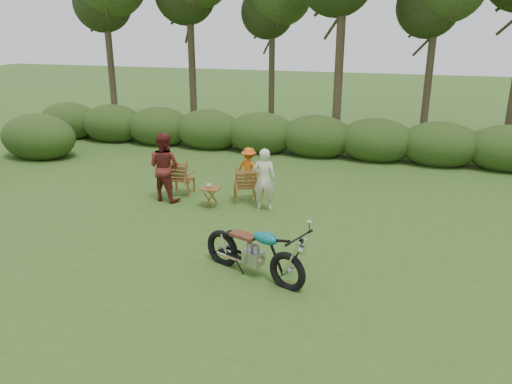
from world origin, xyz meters
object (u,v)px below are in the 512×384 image
(lawn_chair_right, at_px, (245,200))
(lawn_chair_left, at_px, (182,193))
(cup, at_px, (209,185))
(motorcycle, at_px, (253,274))
(child, at_px, (249,188))
(adult_a, at_px, (264,209))
(side_table, at_px, (210,197))
(adult_b, at_px, (166,200))

(lawn_chair_right, height_order, lawn_chair_left, lawn_chair_left)
(cup, bearing_deg, motorcycle, -55.75)
(motorcycle, height_order, lawn_chair_right, motorcycle)
(lawn_chair_left, bearing_deg, child, -150.36)
(lawn_chair_right, distance_m, adult_a, 0.82)
(child, bearing_deg, cup, 87.74)
(adult_a, bearing_deg, side_table, 5.66)
(side_table, height_order, adult_b, adult_b)
(side_table, height_order, cup, cup)
(lawn_chair_right, relative_size, child, 0.80)
(adult_b, height_order, child, adult_b)
(lawn_chair_left, xyz_separation_m, adult_a, (2.44, -0.49, 0.00))
(lawn_chair_right, xyz_separation_m, adult_b, (-1.97, -0.57, 0.00))
(motorcycle, bearing_deg, lawn_chair_left, 151.43)
(motorcycle, relative_size, cup, 16.35)
(lawn_chair_left, relative_size, adult_b, 0.54)
(lawn_chair_left, height_order, side_table, side_table)
(lawn_chair_right, relative_size, adult_b, 0.51)
(lawn_chair_right, bearing_deg, lawn_chair_left, -24.36)
(lawn_chair_right, bearing_deg, adult_a, 119.25)
(lawn_chair_left, bearing_deg, adult_a, 165.63)
(adult_b, bearing_deg, cup, -175.78)
(side_table, bearing_deg, lawn_chair_left, 146.59)
(lawn_chair_right, height_order, adult_b, adult_b)
(lawn_chair_left, relative_size, side_table, 1.92)
(lawn_chair_left, height_order, adult_a, adult_a)
(motorcycle, xyz_separation_m, adult_a, (-0.75, 3.31, 0.00))
(cup, bearing_deg, side_table, -34.40)
(side_table, bearing_deg, adult_b, 173.06)
(motorcycle, distance_m, lawn_chair_left, 4.96)
(side_table, distance_m, adult_b, 1.34)
(adult_a, bearing_deg, cup, 4.21)
(adult_b, bearing_deg, lawn_chair_right, -153.72)
(cup, xyz_separation_m, adult_b, (-1.27, 0.13, -0.55))
(motorcycle, distance_m, adult_b, 4.67)
(side_table, bearing_deg, child, 75.35)
(lawn_chair_right, xyz_separation_m, child, (-0.21, 1.01, 0.00))
(lawn_chair_right, relative_size, side_table, 1.83)
(motorcycle, height_order, lawn_chair_left, motorcycle)
(cup, xyz_separation_m, child, (0.49, 1.71, -0.55))
(adult_b, relative_size, child, 1.54)
(adult_b, bearing_deg, motorcycle, 146.39)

